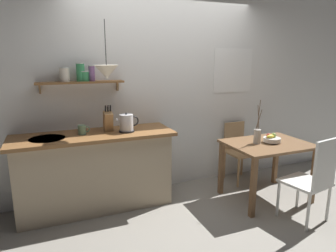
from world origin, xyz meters
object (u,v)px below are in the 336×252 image
at_px(dining_chair_far, 238,148).
at_px(fruit_bowl, 272,139).
at_px(dining_chair_near, 313,177).
at_px(electric_kettle, 127,123).
at_px(dining_table, 267,152).
at_px(knife_block, 108,121).
at_px(coffee_mug_by_sink, 82,130).
at_px(pendant_lamp, 107,72).
at_px(twig_vase, 257,136).

relative_size(dining_chair_far, fruit_bowl, 3.96).
distance_m(dining_chair_near, fruit_bowl, 0.71).
height_order(fruit_bowl, electric_kettle, electric_kettle).
xyz_separation_m(dining_chair_far, electric_kettle, (-1.70, -0.17, 0.55)).
bearing_deg(dining_table, dining_chair_far, 87.20).
bearing_deg(dining_table, knife_block, 162.07).
relative_size(dining_chair_near, knife_block, 3.08).
relative_size(dining_chair_far, coffee_mug_by_sink, 6.44).
xyz_separation_m(knife_block, coffee_mug_by_sink, (-0.30, -0.04, -0.07)).
relative_size(dining_chair_near, dining_chair_far, 1.15).
xyz_separation_m(fruit_bowl, pendant_lamp, (-1.94, 0.42, 0.84)).
bearing_deg(pendant_lamp, twig_vase, -12.50).
height_order(dining_table, dining_chair_far, dining_chair_far).
bearing_deg(fruit_bowl, knife_block, 162.43).
bearing_deg(coffee_mug_by_sink, pendant_lamp, -26.90).
distance_m(dining_table, dining_chair_far, 0.67).
bearing_deg(dining_chair_far, fruit_bowl, -88.47).
bearing_deg(electric_kettle, pendant_lamp, -161.89).
distance_m(dining_table, electric_kettle, 1.79).
bearing_deg(electric_kettle, fruit_bowl, -16.04).
distance_m(dining_chair_far, electric_kettle, 1.80).
bearing_deg(coffee_mug_by_sink, electric_kettle, -7.88).
bearing_deg(fruit_bowl, electric_kettle, 163.96).
distance_m(dining_table, pendant_lamp, 2.18).
bearing_deg(fruit_bowl, dining_chair_far, 91.53).
bearing_deg(twig_vase, dining_chair_far, 74.05).
bearing_deg(pendant_lamp, fruit_bowl, -12.27).
height_order(dining_chair_near, coffee_mug_by_sink, coffee_mug_by_sink).
relative_size(dining_chair_near, coffee_mug_by_sink, 7.38).
bearing_deg(dining_chair_near, dining_chair_far, 91.51).
distance_m(knife_block, pendant_lamp, 0.61).
relative_size(electric_kettle, pendant_lamp, 0.44).
bearing_deg(electric_kettle, coffee_mug_by_sink, 172.12).
height_order(dining_table, pendant_lamp, pendant_lamp).
xyz_separation_m(dining_table, dining_chair_near, (0.07, -0.66, -0.10)).
bearing_deg(electric_kettle, twig_vase, -16.76).
bearing_deg(twig_vase, fruit_bowl, -10.23).
distance_m(dining_table, knife_block, 2.01).
bearing_deg(knife_block, dining_chair_near, -33.18).
bearing_deg(twig_vase, electric_kettle, 163.24).
distance_m(electric_kettle, coffee_mug_by_sink, 0.51).
bearing_deg(electric_kettle, knife_block, 150.13).
bearing_deg(coffee_mug_by_sink, dining_table, -14.48).
height_order(dining_chair_far, pendant_lamp, pendant_lamp).
xyz_separation_m(dining_table, pendant_lamp, (-1.89, 0.42, 1.00)).
bearing_deg(twig_vase, pendant_lamp, 167.50).
xyz_separation_m(dining_table, coffee_mug_by_sink, (-2.17, 0.56, 0.35)).
bearing_deg(pendant_lamp, dining_chair_far, 7.05).
xyz_separation_m(dining_chair_near, pendant_lamp, (-1.96, 1.08, 1.10)).
xyz_separation_m(dining_chair_far, knife_block, (-1.90, -0.05, 0.58)).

